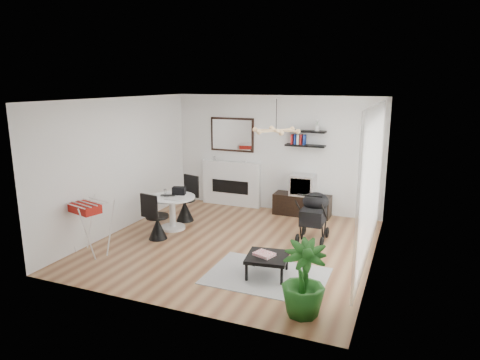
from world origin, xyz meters
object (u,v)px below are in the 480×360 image
at_px(dining_table, 172,208).
at_px(coffee_table, 267,258).
at_px(fireplace, 231,178).
at_px(drying_rack, 89,227).
at_px(potted_plant, 303,279).
at_px(crt_tv, 303,185).
at_px(tv_console, 302,205).
at_px(stroller, 314,218).

height_order(dining_table, coffee_table, dining_table).
xyz_separation_m(fireplace, drying_rack, (-1.08, -3.81, -0.18)).
bearing_deg(fireplace, coffee_table, -58.52).
xyz_separation_m(drying_rack, potted_plant, (4.00, -0.58, 0.00)).
bearing_deg(dining_table, potted_plant, -34.37).
bearing_deg(crt_tv, tv_console, 107.73).
height_order(drying_rack, potted_plant, potted_plant).
height_order(fireplace, drying_rack, fireplace).
relative_size(fireplace, tv_console, 1.67).
xyz_separation_m(dining_table, stroller, (2.85, 0.49, -0.02)).
distance_m(crt_tv, drying_rack, 4.68).
bearing_deg(stroller, drying_rack, -149.34).
xyz_separation_m(tv_console, potted_plant, (1.09, -4.23, 0.26)).
bearing_deg(crt_tv, drying_rack, -128.65).
bearing_deg(crt_tv, dining_table, -139.32).
distance_m(tv_console, potted_plant, 4.38).
bearing_deg(stroller, tv_console, 110.84).
xyz_separation_m(fireplace, dining_table, (-0.42, -2.10, -0.22)).
xyz_separation_m(crt_tv, coffee_table, (0.28, -3.30, -0.42)).
bearing_deg(fireplace, drying_rack, -105.82).
distance_m(stroller, coffee_table, 1.88).
relative_size(fireplace, coffee_table, 3.01).
relative_size(tv_console, stroller, 1.26).
height_order(tv_console, coffee_table, tv_console).
height_order(tv_console, stroller, stroller).
bearing_deg(coffee_table, fireplace, 121.48).
xyz_separation_m(crt_tv, dining_table, (-2.26, -1.94, -0.26)).
distance_m(tv_console, drying_rack, 4.68).
height_order(fireplace, coffee_table, fireplace).
bearing_deg(stroller, crt_tv, 110.85).
relative_size(stroller, coffee_table, 1.43).
bearing_deg(tv_console, crt_tv, -72.27).
xyz_separation_m(crt_tv, stroller, (0.59, -1.45, -0.28)).
distance_m(stroller, potted_plant, 2.82).
xyz_separation_m(fireplace, coffee_table, (2.12, -3.46, -0.38)).
xyz_separation_m(drying_rack, coffee_table, (3.20, 0.35, -0.21)).
relative_size(fireplace, stroller, 2.10).
xyz_separation_m(crt_tv, drying_rack, (-2.92, -3.65, -0.21)).
xyz_separation_m(tv_console, stroller, (0.59, -1.46, 0.20)).
bearing_deg(tv_console, dining_table, -139.26).
bearing_deg(crt_tv, fireplace, 174.94).
bearing_deg(crt_tv, stroller, -67.79).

